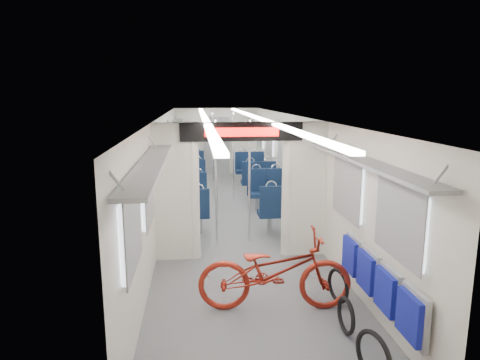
% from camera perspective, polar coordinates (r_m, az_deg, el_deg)
% --- Properties ---
extents(carriage, '(12.00, 12.02, 2.31)m').
position_cam_1_polar(carriage, '(8.85, -1.06, 3.23)').
color(carriage, '#515456').
rests_on(carriage, ground).
extents(bicycle, '(2.02, 0.84, 1.04)m').
position_cam_1_polar(bicycle, '(5.62, 4.65, -12.01)').
color(bicycle, '#9E2417').
rests_on(bicycle, ground).
extents(flip_bench, '(0.12, 2.13, 0.54)m').
position_cam_1_polar(flip_bench, '(5.43, 17.86, -12.71)').
color(flip_bench, gray).
rests_on(flip_bench, carriage).
extents(bike_hoop_a, '(0.20, 0.51, 0.52)m').
position_cam_1_polar(bike_hoop_a, '(4.66, 17.34, -21.77)').
color(bike_hoop_a, black).
rests_on(bike_hoop_a, ground).
extents(bike_hoop_b, '(0.08, 0.45, 0.45)m').
position_cam_1_polar(bike_hoop_b, '(5.36, 13.93, -17.37)').
color(bike_hoop_b, black).
rests_on(bike_hoop_b, ground).
extents(bike_hoop_c, '(0.16, 0.47, 0.47)m').
position_cam_1_polar(bike_hoop_c, '(6.03, 12.93, -13.78)').
color(bike_hoop_c, black).
rests_on(bike_hoop_c, ground).
extents(seat_bay_near_left, '(0.88, 1.91, 1.05)m').
position_cam_1_polar(seat_bay_near_left, '(9.32, -6.96, -2.58)').
color(seat_bay_near_left, '#0B1A34').
rests_on(seat_bay_near_left, ground).
extents(seat_bay_near_right, '(0.92, 2.11, 1.11)m').
position_cam_1_polar(seat_bay_near_right, '(9.43, 4.47, -2.19)').
color(seat_bay_near_right, '#0B1A34').
rests_on(seat_bay_near_right, ground).
extents(seat_bay_far_left, '(0.91, 2.06, 1.10)m').
position_cam_1_polar(seat_bay_far_left, '(12.91, -6.73, 1.38)').
color(seat_bay_far_left, '#0B1A34').
rests_on(seat_bay_far_left, ground).
extents(seat_bay_far_right, '(0.92, 2.11, 1.11)m').
position_cam_1_polar(seat_bay_far_right, '(12.49, 1.86, 1.15)').
color(seat_bay_far_right, '#0B1A34').
rests_on(seat_bay_far_right, ground).
extents(stanchion_near_left, '(0.04, 0.04, 2.30)m').
position_cam_1_polar(stanchion_near_left, '(7.91, -3.17, -0.33)').
color(stanchion_near_left, silver).
rests_on(stanchion_near_left, ground).
extents(stanchion_near_right, '(0.04, 0.04, 2.30)m').
position_cam_1_polar(stanchion_near_right, '(7.94, 1.25, -0.28)').
color(stanchion_near_right, silver).
rests_on(stanchion_near_right, ground).
extents(stanchion_far_left, '(0.04, 0.04, 2.30)m').
position_cam_1_polar(stanchion_far_left, '(10.95, -3.62, 2.90)').
color(stanchion_far_left, silver).
rests_on(stanchion_far_left, ground).
extents(stanchion_far_right, '(0.04, 0.04, 2.30)m').
position_cam_1_polar(stanchion_far_right, '(11.09, -0.89, 3.03)').
color(stanchion_far_right, silver).
rests_on(stanchion_far_right, ground).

